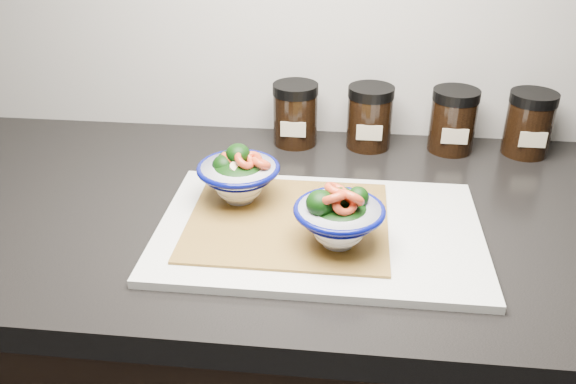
# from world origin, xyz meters

# --- Properties ---
(countertop) EXTENTS (3.50, 0.60, 0.04)m
(countertop) POSITION_xyz_m (0.00, 1.45, 0.88)
(countertop) COLOR black
(countertop) RESTS_ON cabinet
(cutting_board) EXTENTS (0.45, 0.30, 0.01)m
(cutting_board) POSITION_xyz_m (-0.12, 1.38, 0.91)
(cutting_board) COLOR beige
(cutting_board) RESTS_ON countertop
(bamboo_mat) EXTENTS (0.28, 0.24, 0.00)m
(bamboo_mat) POSITION_xyz_m (-0.16, 1.39, 0.91)
(bamboo_mat) COLOR #A98432
(bamboo_mat) RESTS_ON cutting_board
(bowl_left) EXTENTS (0.12, 0.12, 0.09)m
(bowl_left) POSITION_xyz_m (-0.24, 1.44, 0.95)
(bowl_left) COLOR white
(bowl_left) RESTS_ON bamboo_mat
(bowl_right) EXTENTS (0.12, 0.12, 0.09)m
(bowl_right) POSITION_xyz_m (-0.09, 1.34, 0.95)
(bowl_right) COLOR white
(bowl_right) RESTS_ON bamboo_mat
(spice_jar_a) EXTENTS (0.08, 0.08, 0.11)m
(spice_jar_a) POSITION_xyz_m (-0.18, 1.69, 0.96)
(spice_jar_a) COLOR black
(spice_jar_a) RESTS_ON countertop
(spice_jar_b) EXTENTS (0.08, 0.08, 0.11)m
(spice_jar_b) POSITION_xyz_m (-0.05, 1.69, 0.96)
(spice_jar_b) COLOR black
(spice_jar_b) RESTS_ON countertop
(spice_jar_c) EXTENTS (0.08, 0.08, 0.11)m
(spice_jar_c) POSITION_xyz_m (0.10, 1.69, 0.96)
(spice_jar_c) COLOR black
(spice_jar_c) RESTS_ON countertop
(spice_jar_d) EXTENTS (0.08, 0.08, 0.11)m
(spice_jar_d) POSITION_xyz_m (0.23, 1.69, 0.96)
(spice_jar_d) COLOR black
(spice_jar_d) RESTS_ON countertop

